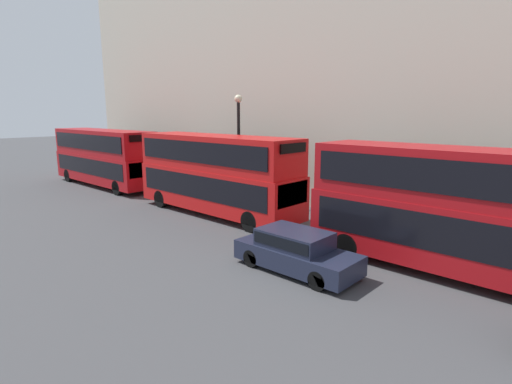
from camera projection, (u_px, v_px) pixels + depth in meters
name	position (u px, v px, depth m)	size (l,w,h in m)	color
bus_leading	(460.00, 207.00, 13.22)	(2.59, 10.16, 4.32)	#A80F14
bus_second_in_queue	(216.00, 171.00, 21.35)	(2.59, 10.44, 4.28)	red
bus_third_in_queue	(103.00, 155.00, 29.78)	(2.59, 11.04, 4.19)	#A80F14
car_hatchback	(296.00, 250.00, 13.89)	(1.79, 4.45, 1.46)	#1E2338
street_lamp	(239.00, 139.00, 22.80)	(0.44, 0.44, 6.44)	black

